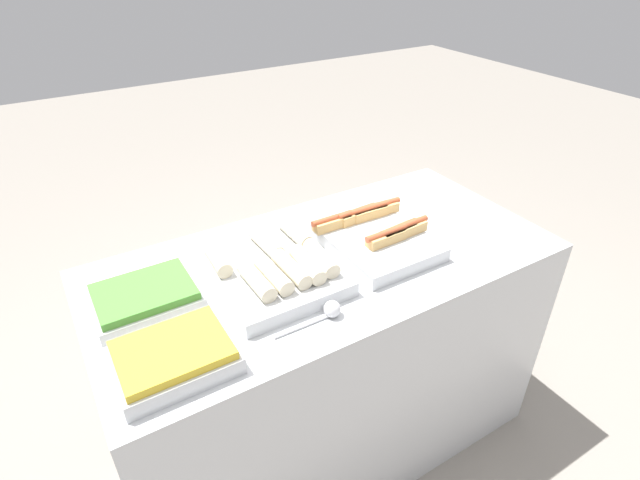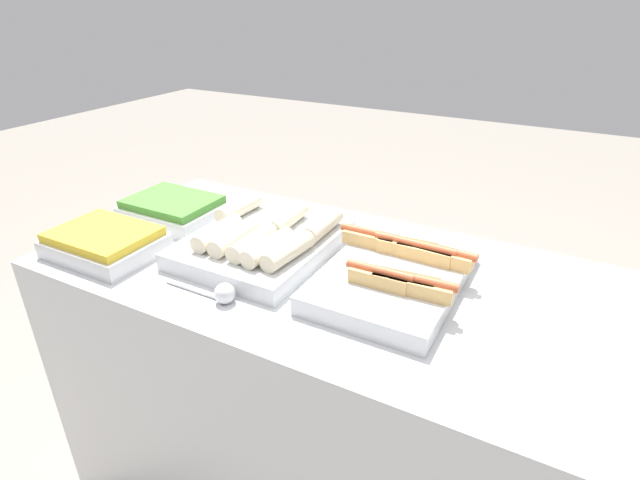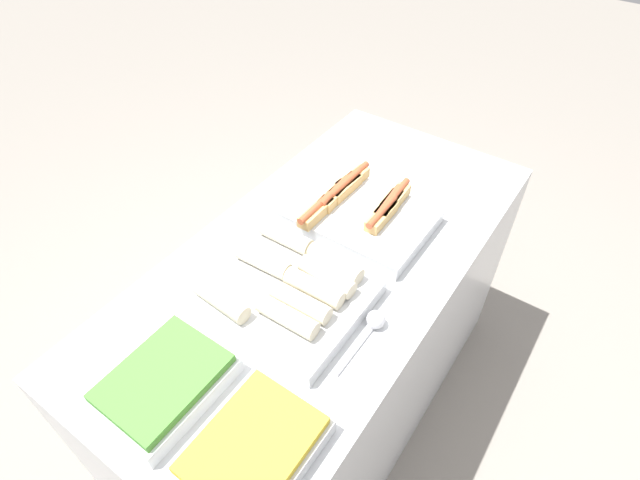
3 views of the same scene
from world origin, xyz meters
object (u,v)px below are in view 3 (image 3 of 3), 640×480
Objects in this scene: tray_hotdogs at (357,211)px; serving_spoon_near at (373,323)px; serving_spoon_far at (227,243)px; tray_side_front at (254,450)px; tray_side_back at (165,383)px; tray_wraps at (285,289)px.

serving_spoon_near is at bearing -142.49° from tray_hotdogs.
serving_spoon_near is 0.97× the size of serving_spoon_far.
tray_side_front is 1.35× the size of serving_spoon_far.
tray_side_front is (-0.78, -0.23, -0.00)m from tray_hotdogs.
tray_side_back is at bearing 176.65° from tray_hotdogs.
tray_hotdogs is 0.81m from tray_side_front.
tray_side_front is 0.65m from serving_spoon_far.
tray_side_back reaches higher than serving_spoon_near.
serving_spoon_near is (-0.34, -0.26, -0.01)m from tray_hotdogs.
serving_spoon_far is (0.00, 0.52, -0.00)m from serving_spoon_near.
serving_spoon_far is at bearing 89.69° from serving_spoon_near.
tray_wraps is at bearing 29.31° from tray_side_front.
tray_side_back is at bearing 90.00° from tray_side_front.
serving_spoon_near is at bearing -35.22° from tray_side_back.
tray_hotdogs reaches higher than serving_spoon_far.
tray_side_front is 1.39× the size of serving_spoon_near.
tray_side_back is 0.49m from serving_spoon_far.
tray_side_back is at bearing 171.93° from tray_wraps.
serving_spoon_far is (0.44, 0.21, -0.01)m from tray_side_back.
tray_wraps is at bearing -101.31° from serving_spoon_far.
tray_hotdogs reaches higher than serving_spoon_near.
serving_spoon_near is 0.52m from serving_spoon_far.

